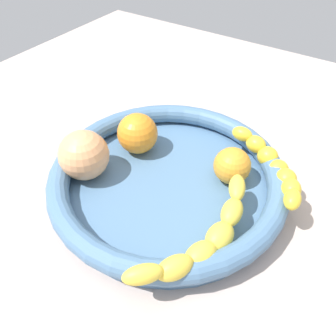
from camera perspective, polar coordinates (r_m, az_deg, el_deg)
The scene contains 7 objects.
kitchen_counter at distance 54.58cm, azimuth 0.00°, elevation -4.64°, with size 120.00×120.00×3.00cm, color #B3A198.
fruit_bowl at distance 51.69cm, azimuth 0.00°, elevation -1.68°, with size 36.17×36.17×4.83cm.
banana_draped_left at distance 42.37cm, azimuth 6.36°, elevation -11.86°, with size 22.70×8.52×4.50cm.
banana_draped_right at distance 53.14cm, azimuth 17.43°, elevation 0.21°, with size 12.73×14.63×5.17cm.
orange_front at distance 56.29cm, azimuth -5.20°, elevation 5.85°, with size 6.78×6.78×6.78cm, color orange.
orange_mid_left at distance 51.77cm, azimuth 10.81°, elevation 0.39°, with size 5.68×5.68×5.68cm, color orange.
peach_blush at distance 52.67cm, azimuth -14.07°, elevation 2.14°, with size 7.75×7.75×7.75cm, color #F3A46B.
Camera 1 is at (30.53, 20.16, 42.00)cm, focal length 35.95 mm.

